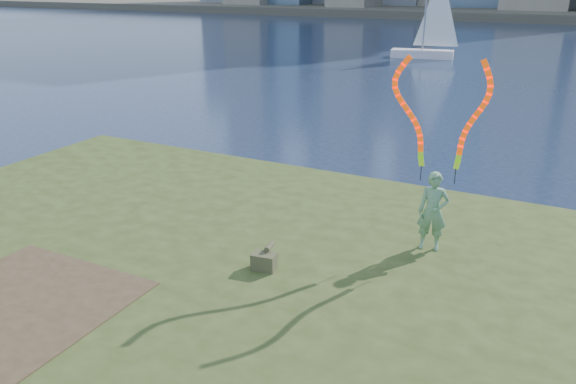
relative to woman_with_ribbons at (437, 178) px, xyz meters
The scene contains 7 objects.
ground 4.27m from the woman_with_ribbons, 150.95° to the right, with size 320.00×320.00×0.00m, color #1B2843.
grassy_knoll 5.50m from the woman_with_ribbons, 128.08° to the right, with size 20.00×18.00×0.80m.
dirt_patch 7.46m from the woman_with_ribbons, 137.30° to the right, with size 3.20×3.00×0.02m, color #47331E.
far_shore 93.30m from the woman_with_ribbons, 91.96° to the left, with size 320.00×40.00×1.20m, color #504B3B.
woman_with_ribbons is the anchor object (origin of this frame).
canvas_bag 3.52m from the woman_with_ribbons, 138.10° to the right, with size 0.46×0.52×0.41m.
sailboat 34.44m from the woman_with_ribbons, 104.15° to the left, with size 4.93×2.20×7.39m.
Camera 1 is at (5.17, -8.19, 5.69)m, focal length 35.00 mm.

